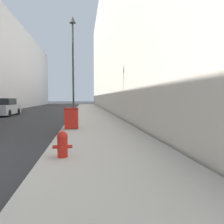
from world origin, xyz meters
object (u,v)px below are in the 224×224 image
at_px(fire_hydrant, 62,144).
at_px(trash_bin, 72,118).
at_px(lamppost, 73,55).
at_px(parked_sedan_near, 4,108).

bearing_deg(fire_hydrant, trash_bin, 90.64).
distance_m(fire_hydrant, lamppost, 10.02).
height_order(fire_hydrant, trash_bin, trash_bin).
bearing_deg(lamppost, fire_hydrant, -89.15).
distance_m(fire_hydrant, trash_bin, 5.25).
xyz_separation_m(trash_bin, parked_sedan_near, (-6.85, 10.64, 0.07)).
bearing_deg(trash_bin, parked_sedan_near, 122.79).
xyz_separation_m(trash_bin, lamppost, (-0.08, 3.93, 3.85)).
relative_size(trash_bin, lamppost, 0.15).
bearing_deg(parked_sedan_near, lamppost, -44.73).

